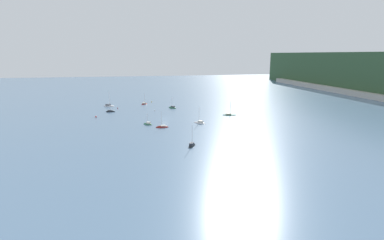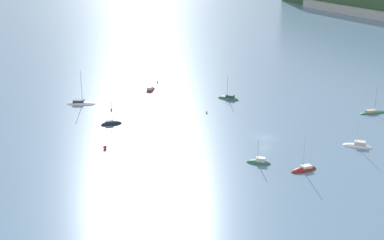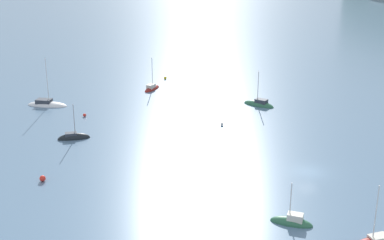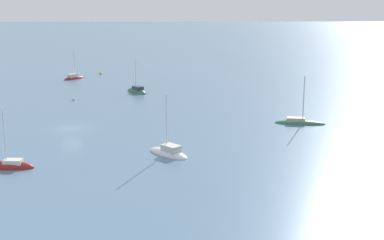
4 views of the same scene
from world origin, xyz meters
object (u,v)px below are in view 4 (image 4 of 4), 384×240
at_px(mooring_buoy_0, 101,73).
at_px(mooring_buoy_3, 73,99).
at_px(sailboat_0, 10,167).
at_px(sailboat_5, 137,92).
at_px(sailboat_7, 299,123).
at_px(sailboat_6, 74,78).
at_px(sailboat_2, 169,153).

height_order(mooring_buoy_0, mooring_buoy_3, mooring_buoy_0).
relative_size(sailboat_0, sailboat_5, 1.03).
relative_size(sailboat_5, mooring_buoy_3, 13.24).
bearing_deg(sailboat_7, mooring_buoy_3, 164.00).
bearing_deg(sailboat_7, sailboat_0, -140.85).
bearing_deg(mooring_buoy_0, sailboat_7, 35.77).
distance_m(sailboat_0, sailboat_6, 64.32).
bearing_deg(sailboat_7, sailboat_5, 145.46).
bearing_deg(sailboat_5, sailboat_0, 131.48).
distance_m(sailboat_6, mooring_buoy_3, 25.78).
bearing_deg(sailboat_7, sailboat_6, 144.38).
bearing_deg(sailboat_5, sailboat_2, 153.88).
height_order(sailboat_0, mooring_buoy_3, sailboat_0).
xyz_separation_m(sailboat_2, sailboat_7, (-15.21, 19.31, -0.05)).
bearing_deg(sailboat_0, sailboat_2, -162.65).
xyz_separation_m(sailboat_2, mooring_buoy_0, (-66.32, -17.50, 0.16)).
xyz_separation_m(sailboat_2, sailboat_5, (-41.95, -6.97, -0.03)).
height_order(sailboat_2, mooring_buoy_3, sailboat_2).
distance_m(sailboat_2, sailboat_5, 42.52).
bearing_deg(sailboat_6, mooring_buoy_3, -125.07).
bearing_deg(mooring_buoy_3, sailboat_2, 27.69).
height_order(sailboat_0, sailboat_6, sailboat_0).
bearing_deg(sailboat_0, sailboat_5, -100.28).
relative_size(sailboat_6, sailboat_7, 0.93).
xyz_separation_m(sailboat_6, mooring_buoy_0, (-6.82, 5.10, 0.17)).
bearing_deg(sailboat_0, mooring_buoy_0, -87.46).
bearing_deg(sailboat_6, mooring_buoy_0, 7.67).
distance_m(sailboat_0, mooring_buoy_3, 38.78).
relative_size(sailboat_7, mooring_buoy_3, 14.01).
bearing_deg(mooring_buoy_0, sailboat_6, -36.80).
distance_m(sailboat_5, sailboat_6, 23.51).
xyz_separation_m(sailboat_2, mooring_buoy_3, (-34.15, -17.92, 0.14)).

